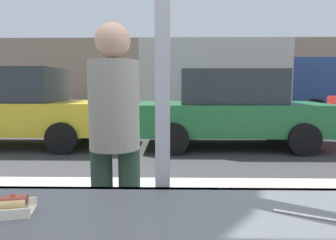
{
  "coord_description": "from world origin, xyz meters",
  "views": [
    {
      "loc": [
        0.04,
        -0.96,
        1.37
      ],
      "look_at": [
        -0.03,
        2.51,
        0.97
      ],
      "focal_mm": 32.21,
      "sensor_mm": 36.0,
      "label": 1
    }
  ],
  "objects_px": {
    "parked_car_yellow": "(11,107)",
    "box_truck": "(230,78)",
    "parked_car_green": "(230,108)",
    "pedestrian": "(115,134)"
  },
  "relations": [
    {
      "from": "parked_car_yellow",
      "to": "box_truck",
      "type": "height_order",
      "value": "box_truck"
    },
    {
      "from": "parked_car_yellow",
      "to": "parked_car_green",
      "type": "relative_size",
      "value": 1.11
    },
    {
      "from": "box_truck",
      "to": "pedestrian",
      "type": "relative_size",
      "value": 4.37
    },
    {
      "from": "parked_car_green",
      "to": "box_truck",
      "type": "distance_m",
      "value": 5.15
    },
    {
      "from": "box_truck",
      "to": "parked_car_green",
      "type": "bearing_deg",
      "value": -100.5
    },
    {
      "from": "parked_car_green",
      "to": "box_truck",
      "type": "relative_size",
      "value": 0.58
    },
    {
      "from": "parked_car_yellow",
      "to": "parked_car_green",
      "type": "bearing_deg",
      "value": -0.0
    },
    {
      "from": "box_truck",
      "to": "pedestrian",
      "type": "distance_m",
      "value": 10.2
    },
    {
      "from": "parked_car_yellow",
      "to": "parked_car_green",
      "type": "xyz_separation_m",
      "value": [
        4.95,
        -0.0,
        -0.02
      ]
    },
    {
      "from": "pedestrian",
      "to": "parked_car_yellow",
      "type": "bearing_deg",
      "value": 124.41
    }
  ]
}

